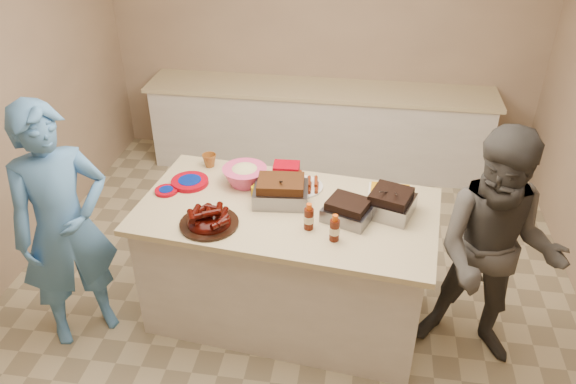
# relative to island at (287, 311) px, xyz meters

# --- Properties ---
(room) EXTENTS (4.50, 5.00, 2.70)m
(room) POSITION_rel_island_xyz_m (-0.01, 0.13, 0.00)
(room) COLOR tan
(room) RESTS_ON ground
(back_counter) EXTENTS (3.60, 0.64, 0.90)m
(back_counter) POSITION_rel_island_xyz_m (-0.01, 2.33, 0.45)
(back_counter) COLOR silver
(back_counter) RESTS_ON ground
(island) EXTENTS (2.10, 1.26, 0.95)m
(island) POSITION_rel_island_xyz_m (0.00, 0.00, 0.00)
(island) COLOR silver
(island) RESTS_ON ground
(rib_platter) EXTENTS (0.48, 0.48, 0.15)m
(rib_platter) POSITION_rel_island_xyz_m (-0.47, -0.26, 0.95)
(rib_platter) COLOR #380602
(rib_platter) RESTS_ON island
(pulled_pork_tray) EXTENTS (0.39, 0.31, 0.11)m
(pulled_pork_tray) POSITION_rel_island_xyz_m (-0.05, 0.08, 0.95)
(pulled_pork_tray) COLOR #47230F
(pulled_pork_tray) RESTS_ON island
(brisket_tray) EXTENTS (0.36, 0.33, 0.09)m
(brisket_tray) POSITION_rel_island_xyz_m (0.41, -0.06, 0.95)
(brisket_tray) COLOR black
(brisket_tray) RESTS_ON island
(roasting_pan) EXTENTS (0.36, 0.36, 0.11)m
(roasting_pan) POSITION_rel_island_xyz_m (0.68, 0.05, 0.95)
(roasting_pan) COLOR gray
(roasting_pan) RESTS_ON island
(coleslaw_bowl) EXTENTS (0.35, 0.35, 0.22)m
(coleslaw_bowl) POSITION_rel_island_xyz_m (-0.35, 0.27, 0.95)
(coleslaw_bowl) COLOR #D64074
(coleslaw_bowl) RESTS_ON island
(sausage_plate) EXTENTS (0.36, 0.36, 0.05)m
(sausage_plate) POSITION_rel_island_xyz_m (0.06, 0.28, 0.95)
(sausage_plate) COLOR silver
(sausage_plate) RESTS_ON island
(mac_cheese_dish) EXTENTS (0.30, 0.22, 0.08)m
(mac_cheese_dish) POSITION_rel_island_xyz_m (0.68, 0.22, 0.95)
(mac_cheese_dish) COLOR orange
(mac_cheese_dish) RESTS_ON island
(bbq_bottle_a) EXTENTS (0.07, 0.07, 0.19)m
(bbq_bottle_a) POSITION_rel_island_xyz_m (0.17, -0.20, 0.95)
(bbq_bottle_a) COLOR #441308
(bbq_bottle_a) RESTS_ON island
(bbq_bottle_b) EXTENTS (0.07, 0.07, 0.18)m
(bbq_bottle_b) POSITION_rel_island_xyz_m (0.34, -0.30, 0.95)
(bbq_bottle_b) COLOR #441308
(bbq_bottle_b) RESTS_ON island
(mustard_bottle) EXTENTS (0.04, 0.04, 0.11)m
(mustard_bottle) POSITION_rel_island_xyz_m (-0.25, 0.11, 0.95)
(mustard_bottle) COLOR #DDB103
(mustard_bottle) RESTS_ON island
(sauce_bowl) EXTENTS (0.13, 0.05, 0.12)m
(sauce_bowl) POSITION_rel_island_xyz_m (-0.03, 0.28, 0.95)
(sauce_bowl) COLOR silver
(sauce_bowl) RESTS_ON island
(plate_stack_large) EXTENTS (0.30, 0.30, 0.03)m
(plate_stack_large) POSITION_rel_island_xyz_m (-0.74, 0.21, 0.95)
(plate_stack_large) COLOR #9A000F
(plate_stack_large) RESTS_ON island
(plate_stack_small) EXTENTS (0.18, 0.18, 0.02)m
(plate_stack_small) POSITION_rel_island_xyz_m (-0.87, 0.08, 0.95)
(plate_stack_small) COLOR #9A000F
(plate_stack_small) RESTS_ON island
(plastic_cup) EXTENTS (0.12, 0.11, 0.11)m
(plastic_cup) POSITION_rel_island_xyz_m (-0.67, 0.49, 0.95)
(plastic_cup) COLOR brown
(plastic_cup) RESTS_ON island
(basket_stack) EXTENTS (0.20, 0.15, 0.09)m
(basket_stack) POSITION_rel_island_xyz_m (-0.07, 0.43, 0.95)
(basket_stack) COLOR #9A000F
(basket_stack) RESTS_ON island
(guest_blue) EXTENTS (1.68, 1.76, 0.43)m
(guest_blue) POSITION_rel_island_xyz_m (-1.43, -0.36, 0.00)
(guest_blue) COLOR #4B84C2
(guest_blue) RESTS_ON ground
(guest_gray) EXTENTS (1.19, 1.84, 0.64)m
(guest_gray) POSITION_rel_island_xyz_m (1.35, -0.17, 0.00)
(guest_gray) COLOR #4B4844
(guest_gray) RESTS_ON ground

